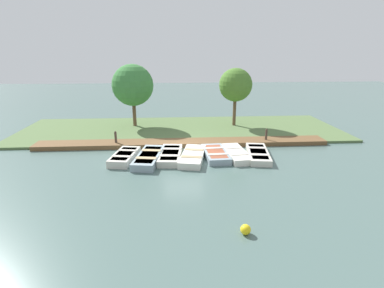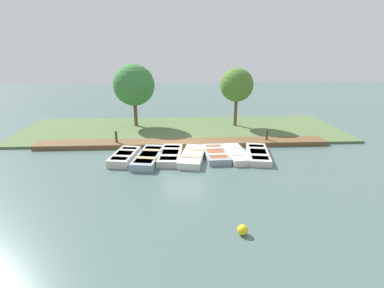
{
  "view_description": "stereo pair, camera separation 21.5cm",
  "coord_description": "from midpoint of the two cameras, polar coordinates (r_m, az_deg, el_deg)",
  "views": [
    {
      "loc": [
        17.23,
        -0.64,
        5.91
      ],
      "look_at": [
        0.59,
        0.48,
        0.65
      ],
      "focal_mm": 28.0,
      "sensor_mm": 36.0,
      "label": 1
    },
    {
      "loc": [
        17.24,
        -0.42,
        5.91
      ],
      "look_at": [
        0.59,
        0.48,
        0.65
      ],
      "focal_mm": 28.0,
      "sensor_mm": 36.0,
      "label": 2
    }
  ],
  "objects": [
    {
      "name": "ground_plane",
      "position": [
        18.23,
        -1.97,
        -1.43
      ],
      "size": [
        80.0,
        80.0,
        0.0
      ],
      "primitive_type": "plane",
      "color": "#4C6660"
    },
    {
      "name": "shore_bank",
      "position": [
        23.0,
        -2.4,
        2.79
      ],
      "size": [
        8.0,
        24.0,
        0.15
      ],
      "color": "#567042",
      "rests_on": "ground_plane"
    },
    {
      "name": "dock_walkway",
      "position": [
        19.44,
        -2.11,
        0.21
      ],
      "size": [
        1.41,
        18.69,
        0.27
      ],
      "color": "brown",
      "rests_on": "ground_plane"
    },
    {
      "name": "rowboat_0",
      "position": [
        17.16,
        -13.07,
        -2.36
      ],
      "size": [
        2.83,
        1.55,
        0.43
      ],
      "rotation": [
        0.0,
        0.0,
        -0.17
      ],
      "color": "beige",
      "rests_on": "ground_plane"
    },
    {
      "name": "rowboat_1",
      "position": [
        16.8,
        -8.57,
        -2.53
      ],
      "size": [
        3.55,
        1.72,
        0.42
      ],
      "rotation": [
        0.0,
        0.0,
        -0.16
      ],
      "color": "#8C9EA8",
      "rests_on": "ground_plane"
    },
    {
      "name": "rowboat_2",
      "position": [
        17.1,
        -4.48,
        -2.1
      ],
      "size": [
        3.23,
        1.46,
        0.38
      ],
      "rotation": [
        0.0,
        0.0,
        -0.09
      ],
      "color": "beige",
      "rests_on": "ground_plane"
    },
    {
      "name": "rowboat_3",
      "position": [
        16.86,
        -0.2,
        -2.32
      ],
      "size": [
        3.46,
        1.81,
        0.39
      ],
      "rotation": [
        0.0,
        0.0,
        -0.2
      ],
      "color": "silver",
      "rests_on": "ground_plane"
    },
    {
      "name": "rowboat_4",
      "position": [
        17.31,
        4.16,
        -1.87
      ],
      "size": [
        3.0,
        1.4,
        0.37
      ],
      "rotation": [
        0.0,
        0.0,
        0.05
      ],
      "color": "#8C9EA8",
      "rests_on": "ground_plane"
    },
    {
      "name": "rowboat_5",
      "position": [
        17.46,
        8.04,
        -1.83
      ],
      "size": [
        3.19,
        1.42,
        0.37
      ],
      "rotation": [
        0.0,
        0.0,
        0.1
      ],
      "color": "silver",
      "rests_on": "ground_plane"
    },
    {
      "name": "rowboat_6",
      "position": [
        17.64,
        12.12,
        -1.85
      ],
      "size": [
        3.39,
        1.63,
        0.37
      ],
      "rotation": [
        0.0,
        0.0,
        -0.16
      ],
      "color": "beige",
      "rests_on": "ground_plane"
    },
    {
      "name": "mooring_post_near",
      "position": [
        19.63,
        -14.62,
        0.96
      ],
      "size": [
        0.15,
        0.15,
        1.02
      ],
      "color": "#47382D",
      "rests_on": "ground_plane"
    },
    {
      "name": "mooring_post_far",
      "position": [
        20.19,
        13.64,
        1.49
      ],
      "size": [
        0.15,
        0.15,
        1.02
      ],
      "color": "#47382D",
      "rests_on": "ground_plane"
    },
    {
      "name": "buoy",
      "position": [
        10.53,
        9.57,
        -15.76
      ],
      "size": [
        0.36,
        0.36,
        0.36
      ],
      "color": "yellow",
      "rests_on": "ground_plane"
    },
    {
      "name": "park_tree_far_left",
      "position": [
        23.76,
        -11.49,
        10.91
      ],
      "size": [
        3.16,
        3.16,
        4.92
      ],
      "color": "brown",
      "rests_on": "ground_plane"
    },
    {
      "name": "park_tree_left",
      "position": [
        23.66,
        8.03,
        11.04
      ],
      "size": [
        2.55,
        2.55,
        4.61
      ],
      "color": "brown",
      "rests_on": "ground_plane"
    }
  ]
}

